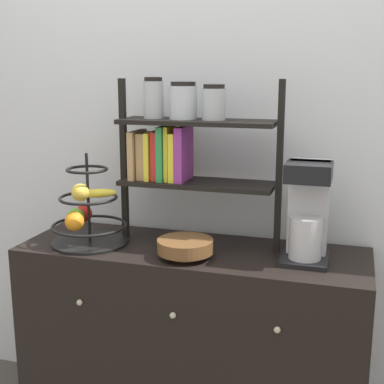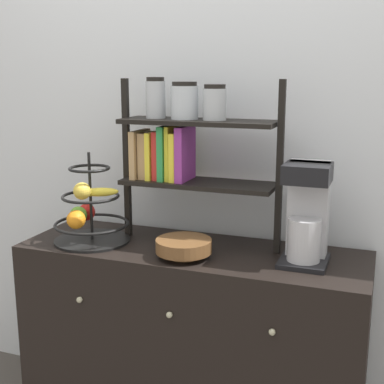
{
  "view_description": "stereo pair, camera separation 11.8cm",
  "coord_description": "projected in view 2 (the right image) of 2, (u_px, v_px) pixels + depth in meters",
  "views": [
    {
      "loc": [
        0.6,
        -1.71,
        1.51
      ],
      "look_at": [
        0.0,
        0.23,
        1.05
      ],
      "focal_mm": 50.0,
      "sensor_mm": 36.0,
      "label": 1
    },
    {
      "loc": [
        0.71,
        -1.68,
        1.51
      ],
      "look_at": [
        0.0,
        0.23,
        1.05
      ],
      "focal_mm": 50.0,
      "sensor_mm": 36.0,
      "label": 2
    }
  ],
  "objects": [
    {
      "name": "wall_back",
      "position": [
        214.0,
        123.0,
        2.28
      ],
      "size": [
        7.0,
        0.05,
        2.6
      ],
      "primitive_type": "cube",
      "color": "silver",
      "rests_on": "ground_plane"
    },
    {
      "name": "sideboard",
      "position": [
        192.0,
        343.0,
        2.23
      ],
      "size": [
        1.39,
        0.47,
        0.82
      ],
      "color": "black",
      "rests_on": "ground_plane"
    },
    {
      "name": "coffee_maker",
      "position": [
        307.0,
        213.0,
        1.95
      ],
      "size": [
        0.17,
        0.2,
        0.37
      ],
      "color": "black",
      "rests_on": "sideboard"
    },
    {
      "name": "fruit_stand",
      "position": [
        88.0,
        214.0,
        2.2
      ],
      "size": [
        0.31,
        0.31,
        0.38
      ],
      "color": "black",
      "rests_on": "sideboard"
    },
    {
      "name": "wooden_bowl",
      "position": [
        184.0,
        247.0,
        2.03
      ],
      "size": [
        0.21,
        0.21,
        0.07
      ],
      "color": "brown",
      "rests_on": "sideboard"
    },
    {
      "name": "shelf_hutch",
      "position": [
        182.0,
        141.0,
        2.13
      ],
      "size": [
        0.67,
        0.2,
        0.67
      ],
      "color": "black",
      "rests_on": "sideboard"
    }
  ]
}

